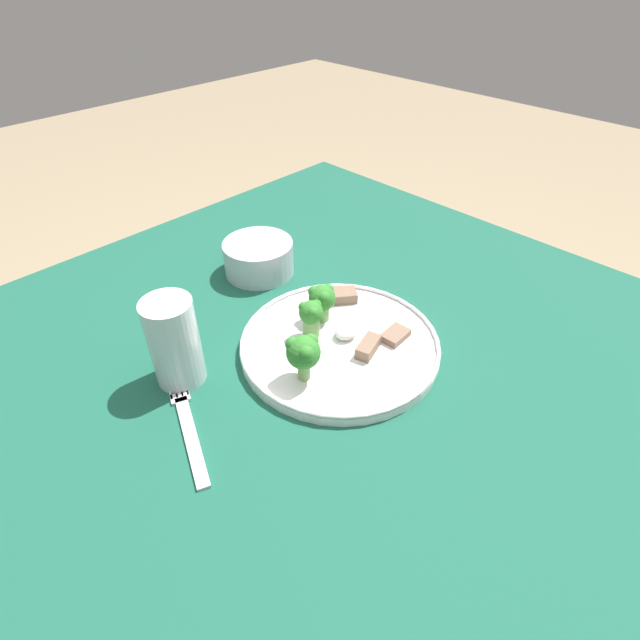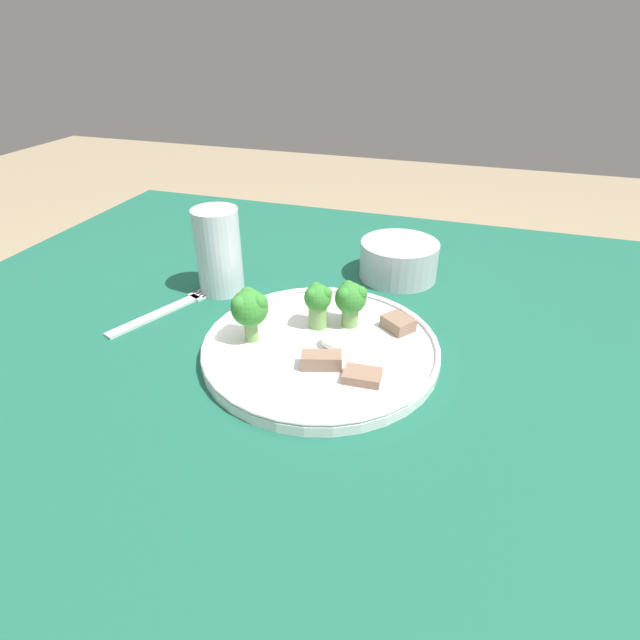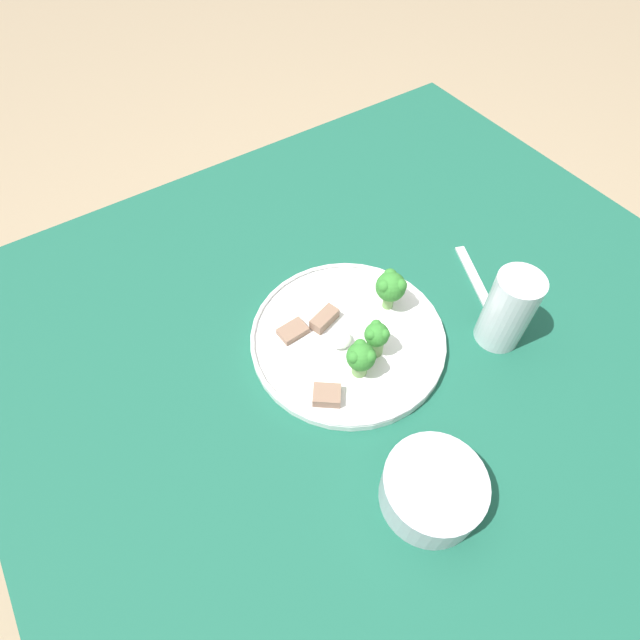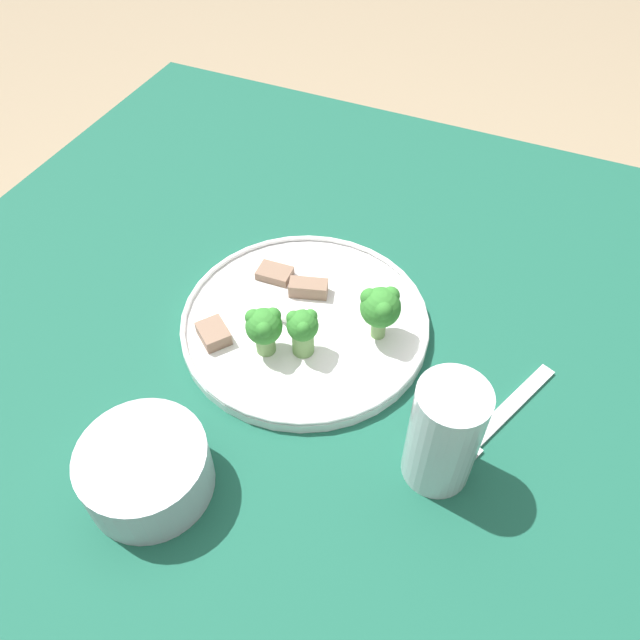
# 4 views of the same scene
# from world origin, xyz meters

# --- Properties ---
(table) EXTENTS (1.06, 0.98, 0.74)m
(table) POSITION_xyz_m (0.00, 0.00, 0.63)
(table) COLOR #195642
(table) RESTS_ON ground_plane
(dinner_plate) EXTENTS (0.28, 0.28, 0.02)m
(dinner_plate) POSITION_xyz_m (0.05, -0.01, 0.74)
(dinner_plate) COLOR white
(dinner_plate) RESTS_ON table
(fork) EXTENTS (0.09, 0.18, 0.00)m
(fork) POSITION_xyz_m (-0.18, 0.02, 0.74)
(fork) COLOR silver
(fork) RESTS_ON table
(cream_bowl) EXTENTS (0.12, 0.12, 0.06)m
(cream_bowl) POSITION_xyz_m (0.10, 0.22, 0.76)
(cream_bowl) COLOR #B7BCC6
(cream_bowl) RESTS_ON table
(drinking_glass) EXTENTS (0.06, 0.06, 0.12)m
(drinking_glass) POSITION_xyz_m (-0.14, 0.10, 0.79)
(drinking_glass) COLOR silver
(drinking_glass) RESTS_ON table
(broccoli_floret_near_rim_left) EXTENTS (0.04, 0.04, 0.06)m
(broccoli_floret_near_rim_left) POSITION_xyz_m (0.07, 0.04, 0.78)
(broccoli_floret_near_rim_left) COLOR #709E56
(broccoli_floret_near_rim_left) RESTS_ON dinner_plate
(broccoli_floret_center_left) EXTENTS (0.04, 0.04, 0.07)m
(broccoli_floret_center_left) POSITION_xyz_m (-0.04, -0.03, 0.79)
(broccoli_floret_center_left) COLOR #709E56
(broccoli_floret_center_left) RESTS_ON dinner_plate
(broccoli_floret_back_left) EXTENTS (0.03, 0.03, 0.06)m
(broccoli_floret_back_left) POSITION_xyz_m (0.03, 0.03, 0.78)
(broccoli_floret_back_left) COLOR #709E56
(broccoli_floret_back_left) RESTS_ON dinner_plate
(meat_slice_front_slice) EXTENTS (0.05, 0.03, 0.02)m
(meat_slice_front_slice) POSITION_xyz_m (0.06, -0.05, 0.76)
(meat_slice_front_slice) COLOR #846651
(meat_slice_front_slice) RESTS_ON dinner_plate
(meat_slice_middle_slice) EXTENTS (0.04, 0.03, 0.01)m
(meat_slice_middle_slice) POSITION_xyz_m (0.11, -0.06, 0.75)
(meat_slice_middle_slice) COLOR #846651
(meat_slice_middle_slice) RESTS_ON dinner_plate
(meat_slice_rear_slice) EXTENTS (0.05, 0.04, 0.02)m
(meat_slice_rear_slice) POSITION_xyz_m (0.13, 0.05, 0.76)
(meat_slice_rear_slice) COLOR #846651
(meat_slice_rear_slice) RESTS_ON dinner_plate
(sauce_dollop) EXTENTS (0.03, 0.03, 0.02)m
(sauce_dollop) POSITION_xyz_m (0.06, -0.01, 0.76)
(sauce_dollop) COLOR white
(sauce_dollop) RESTS_ON dinner_plate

